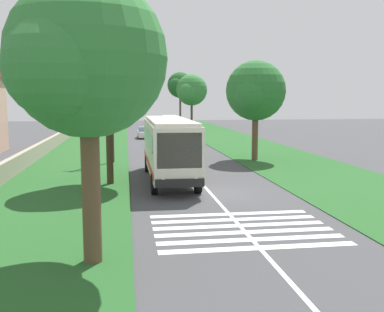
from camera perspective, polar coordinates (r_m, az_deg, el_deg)
name	(u,v)px	position (r m, az deg, el deg)	size (l,w,h in m)	color
ground	(211,193)	(23.94, 2.36, -4.71)	(160.00, 160.00, 0.00)	#424244
grass_verge_left	(79,159)	(38.53, -13.95, -0.33)	(120.00, 8.00, 0.04)	#235623
grass_verge_right	(271,155)	(40.34, 9.91, 0.11)	(120.00, 8.00, 0.04)	#235623
centre_line	(178,157)	(38.59, -1.75, -0.13)	(110.00, 0.16, 0.01)	silver
coach_bus	(169,145)	(27.42, -2.92, 1.35)	(11.16, 2.62, 3.73)	silver
zebra_crossing	(242,229)	(17.70, 6.34, -9.06)	(4.95, 6.80, 0.01)	silver
trailing_car_0	(183,139)	(48.14, -1.11, 2.13)	(4.30, 1.78, 1.43)	black
trailing_car_1	(145,133)	(57.46, -5.91, 2.93)	(4.30, 1.78, 1.43)	silver
trailing_minibus_0	(170,122)	(64.80, -2.74, 4.22)	(6.00, 2.14, 2.53)	#BFB299
roadside_tree_left_0	(85,64)	(13.85, -13.32, 11.23)	(5.61, 4.65, 8.41)	brown
roadside_tree_left_1	(106,73)	(26.49, -10.79, 10.18)	(5.85, 5.08, 9.00)	#3D2D1E
roadside_tree_left_2	(115,87)	(83.80, -9.59, 8.58)	(6.05, 5.18, 9.76)	#3D2D1E
roadside_tree_right_0	(191,91)	(75.00, -0.15, 8.17)	(6.26, 5.09, 8.83)	#4C3826
roadside_tree_right_1	(179,86)	(84.41, -1.59, 8.79)	(5.78, 4.71, 9.70)	brown
roadside_tree_right_2	(254,92)	(36.82, 7.80, 7.90)	(5.60, 4.74, 7.89)	brown
utility_pole	(112,108)	(35.44, -10.03, 5.98)	(0.24, 1.40, 8.12)	#473828
roadside_wall	(47,146)	(43.84, -17.77, 1.23)	(70.00, 0.40, 1.17)	#9E937F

